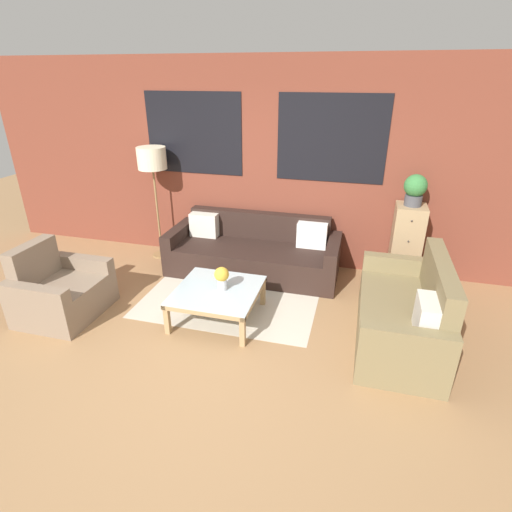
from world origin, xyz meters
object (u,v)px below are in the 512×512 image
object	(u,v)px
settee_vintage	(405,315)
armchair_corner	(60,292)
couch_dark	(254,253)
coffee_table	(217,293)
potted_plant	(415,189)
floor_lamp	(152,162)
flower_vase	(222,277)
drawer_cabinet	(406,245)

from	to	relation	value
settee_vintage	armchair_corner	world-z (taller)	settee_vintage
couch_dark	coffee_table	bearing A→B (deg)	-93.43
settee_vintage	potted_plant	bearing A→B (deg)	87.36
armchair_corner	couch_dark	bearing A→B (deg)	41.11
floor_lamp	flower_vase	size ratio (longest dim) A/B	6.05
potted_plant	floor_lamp	bearing A→B (deg)	-179.29
potted_plant	drawer_cabinet	bearing A→B (deg)	-90.00
drawer_cabinet	flower_vase	distance (m)	2.48
settee_vintage	potted_plant	size ratio (longest dim) A/B	4.26
settee_vintage	drawer_cabinet	world-z (taller)	drawer_cabinet
armchair_corner	settee_vintage	bearing A→B (deg)	7.08
couch_dark	settee_vintage	xyz separation A→B (m)	(1.93, -1.15, 0.03)
coffee_table	floor_lamp	distance (m)	2.31
couch_dark	settee_vintage	bearing A→B (deg)	-30.84
floor_lamp	potted_plant	distance (m)	3.51
settee_vintage	floor_lamp	world-z (taller)	floor_lamp
couch_dark	floor_lamp	size ratio (longest dim) A/B	1.43
drawer_cabinet	flower_vase	bearing A→B (deg)	-144.20
floor_lamp	drawer_cabinet	size ratio (longest dim) A/B	1.53
flower_vase	coffee_table	bearing A→B (deg)	-166.49
armchair_corner	drawer_cabinet	size ratio (longest dim) A/B	0.86
settee_vintage	drawer_cabinet	size ratio (longest dim) A/B	1.54
armchair_corner	potted_plant	size ratio (longest dim) A/B	2.37
flower_vase	settee_vintage	bearing A→B (deg)	2.59
armchair_corner	flower_vase	bearing A→B (deg)	11.75
settee_vintage	flower_vase	bearing A→B (deg)	-177.41
coffee_table	drawer_cabinet	distance (m)	2.54
couch_dark	settee_vintage	distance (m)	2.24
coffee_table	couch_dark	bearing A→B (deg)	86.57
settee_vintage	floor_lamp	bearing A→B (deg)	159.06
armchair_corner	flower_vase	xyz separation A→B (m)	(1.84, 0.38, 0.25)
couch_dark	coffee_table	world-z (taller)	couch_dark
drawer_cabinet	potted_plant	xyz separation A→B (m)	(-0.00, 0.00, 0.75)
coffee_table	floor_lamp	xyz separation A→B (m)	(-1.44, 1.42, 1.11)
coffee_table	flower_vase	bearing A→B (deg)	13.51
couch_dark	drawer_cabinet	distance (m)	2.02
floor_lamp	couch_dark	bearing A→B (deg)	-6.30
armchair_corner	floor_lamp	world-z (taller)	floor_lamp
armchair_corner	drawer_cabinet	world-z (taller)	drawer_cabinet
armchair_corner	floor_lamp	distance (m)	2.15
settee_vintage	potted_plant	distance (m)	1.67
coffee_table	floor_lamp	bearing A→B (deg)	135.49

